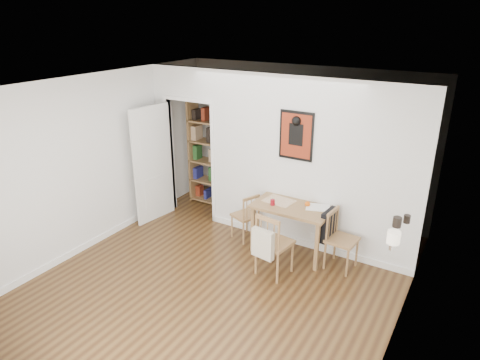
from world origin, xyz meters
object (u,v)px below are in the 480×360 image
Objects in this scene: chair_left at (245,216)px; chair_right at (341,239)px; notebook at (318,207)px; red_glass at (273,202)px; orange_fruit at (308,204)px; ceramic_jar_b at (407,219)px; fireplace at (395,276)px; chair_front at (274,243)px; ceramic_jar_a at (397,222)px; dining_table at (293,211)px; mantel_lamp at (393,238)px; bookshelf at (211,152)px.

chair_right reaches higher than chair_left.
chair_right is 2.61× the size of notebook.
orange_fruit is (0.46, 0.21, -0.00)m from red_glass.
fireplace is at bearing -88.16° from ceramic_jar_b.
chair_front is 7.91× the size of ceramic_jar_a.
red_glass is at bearing -148.64° from dining_table.
dining_table is 2.15m from mantel_lamp.
mantel_lamp reaches higher than red_glass.
ceramic_jar_b reaches higher than fireplace.
notebook is (0.32, 0.76, 0.31)m from chair_front.
ceramic_jar_a reaches higher than chair_front.
chair_left is 1.66m from bookshelf.
dining_table is 5.49× the size of mantel_lamp.
dining_table is 11.86× the size of ceramic_jar_b.
chair_left is 2.35× the size of notebook.
bookshelf reaches higher than ceramic_jar_b.
red_glass is at bearing -157.99° from notebook.
chair_right is 9.03× the size of ceramic_jar_b.
mantel_lamp reaches higher than chair_left.
notebook is at bearing 14.02° from dining_table.
red_glass is 0.42× the size of mantel_lamp.
red_glass is (1.81, -1.07, -0.17)m from bookshelf.
ceramic_jar_a is (1.22, -0.80, 0.43)m from notebook.
notebook is (-0.42, 0.14, 0.34)m from chair_right.
chair_front is at bearing -87.51° from dining_table.
ceramic_jar_b is at bearing -11.87° from red_glass.
bookshelf is 4.30m from mantel_lamp.
red_glass is 1.95m from ceramic_jar_a.
chair_front is 11.75× the size of orange_fruit.
fireplace is 10.62× the size of ceramic_jar_a.
bookshelf is 6.05× the size of notebook.
chair_left is 1.23m from notebook.
notebook is at bearing 22.01° from red_glass.
chair_right is 1.30m from ceramic_jar_a.
dining_table is 2.28m from bookshelf.
ceramic_jar_b is at bearing -12.82° from chair_left.
notebook is at bearing 4.27° from chair_left.
chair_front reaches higher than chair_right.
chair_left is 2.89m from mantel_lamp.
orange_fruit is at bearing 137.61° from mantel_lamp.
ceramic_jar_a reaches higher than notebook.
fireplace is 1.61m from notebook.
chair_right is at bearing 125.83° from mantel_lamp.
ceramic_jar_b is at bearing 91.84° from fireplace.
ceramic_jar_a is (2.38, -0.72, 0.83)m from chair_left.
chair_left is at bearing 163.20° from ceramic_jar_a.
notebook is (0.35, 0.09, 0.10)m from dining_table.
chair_front reaches higher than red_glass.
fireplace is 3.76× the size of notebook.
orange_fruit is at bearing 169.49° from chair_right.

